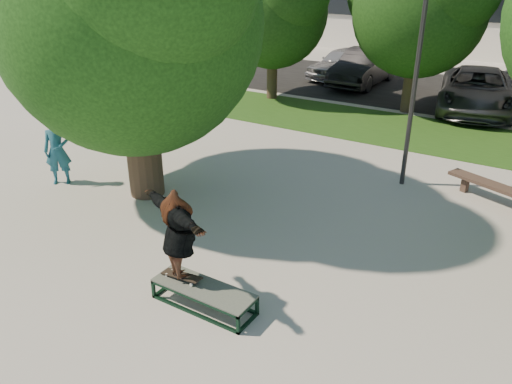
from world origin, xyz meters
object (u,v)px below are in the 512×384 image
Objects in this scene: tree_left at (129,5)px; lamppost at (418,61)px; grind_box at (204,297)px; bystander at (57,150)px; car_grey at (477,90)px; bench at (508,192)px; car_dark at (364,67)px; car_silver_a at (343,63)px.

tree_left is 6.70m from lamppost.
grind_box is 1.00× the size of bystander.
tree_left is at bearing -124.06° from car_grey.
tree_left is at bearing -131.22° from bench.
lamppost is 1.23× the size of car_dark.
lamppost is at bearing 36.42° from tree_left.
bystander is (-2.26, -0.80, -3.52)m from tree_left.
bench is at bearing -15.66° from bystander.
bystander reaches higher than car_dark.
grind_box is (4.06, -2.94, -4.23)m from tree_left.
grind_box is 0.36× the size of car_dark.
car_dark is 5.73m from car_grey.
car_dark is at bearing -19.93° from car_silver_a.
tree_left is at bearing -20.93° from bystander.
grind_box is 18.95m from car_silver_a.
tree_left is 3.95× the size of grind_box.
bystander reaches higher than car_grey.
bench is at bearing -85.14° from car_grey.
car_dark is at bearing 149.15° from car_grey.
lamppost is at bearing -159.22° from bench.
tree_left is at bearing 144.11° from grind_box.
lamppost reaches higher than bystander.
lamppost is 2.09× the size of bench.
car_silver_a is 1.60m from car_dark.
grind_box is at bearing -62.89° from car_silver_a.
tree_left reaches higher than car_dark.
tree_left is 9.57m from bench.
grind_box is 6.72m from bystander.
car_dark is at bearing 148.57° from bench.
bystander is at bearing -130.63° from car_grey.
car_silver_a is (-5.32, 18.18, 0.57)m from grind_box.
lamppost reaches higher than grind_box.
car_dark reaches higher than grind_box.
bench is (2.50, -0.08, -2.77)m from lamppost.
car_silver_a is (-1.26, 15.24, -3.67)m from tree_left.
bystander reaches higher than car_silver_a.
car_dark is at bearing 116.23° from lamppost.
bench is (7.79, 3.82, -4.04)m from tree_left.
tree_left is 2.43× the size of bench.
bystander is 15.40m from car_dark.
car_silver_a is 0.89× the size of car_dark.
car_grey is at bearing 84.74° from grind_box.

